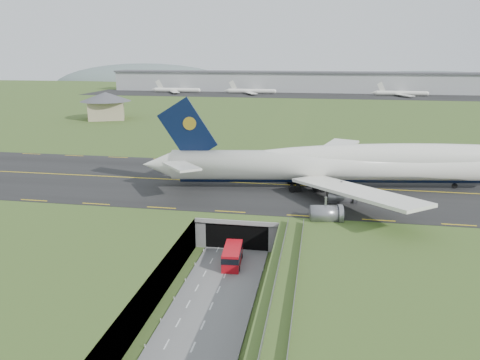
# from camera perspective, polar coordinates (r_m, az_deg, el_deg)

# --- Properties ---
(ground) EXTENTS (900.00, 900.00, 0.00)m
(ground) POSITION_cam_1_polar(r_m,az_deg,el_deg) (82.43, -1.42, -10.73)
(ground) COLOR #3C5823
(ground) RESTS_ON ground
(airfield_deck) EXTENTS (800.00, 800.00, 6.00)m
(airfield_deck) POSITION_cam_1_polar(r_m,az_deg,el_deg) (81.15, -1.43, -8.83)
(airfield_deck) COLOR gray
(airfield_deck) RESTS_ON ground
(trench_road) EXTENTS (12.00, 75.00, 0.20)m
(trench_road) POSITION_cam_1_polar(r_m,az_deg,el_deg) (75.86, -2.55, -13.11)
(trench_road) COLOR slate
(trench_road) RESTS_ON ground
(taxiway) EXTENTS (800.00, 44.00, 0.18)m
(taxiway) POSITION_cam_1_polar(r_m,az_deg,el_deg) (110.76, 1.90, -0.45)
(taxiway) COLOR black
(taxiway) RESTS_ON airfield_deck
(tunnel_portal) EXTENTS (17.00, 22.30, 6.00)m
(tunnel_portal) POSITION_cam_1_polar(r_m,az_deg,el_deg) (96.27, 0.52, -4.63)
(tunnel_portal) COLOR gray
(tunnel_portal) RESTS_ON ground
(guideway) EXTENTS (3.00, 53.00, 7.05)m
(guideway) POSITION_cam_1_polar(r_m,az_deg,el_deg) (61.86, 5.33, -14.71)
(guideway) COLOR #A8A8A3
(guideway) RESTS_ON ground
(jumbo_jet) EXTENTS (102.46, 63.91, 21.39)m
(jumbo_jet) POSITION_cam_1_polar(r_m,az_deg,el_deg) (109.25, 14.75, 1.90)
(jumbo_jet) COLOR white
(jumbo_jet) RESTS_ON ground
(shuttle_tram) EXTENTS (3.59, 8.12, 3.22)m
(shuttle_tram) POSITION_cam_1_polar(r_m,az_deg,el_deg) (82.89, -0.94, -9.22)
(shuttle_tram) COLOR red
(shuttle_tram) RESTS_ON ground
(service_building) EXTENTS (29.98, 29.98, 12.48)m
(service_building) POSITION_cam_1_polar(r_m,az_deg,el_deg) (226.71, -16.03, 8.99)
(service_building) COLOR tan
(service_building) RESTS_ON ground
(cargo_terminal) EXTENTS (320.00, 67.00, 15.60)m
(cargo_terminal) POSITION_cam_1_polar(r_m,az_deg,el_deg) (372.93, 7.75, 11.80)
(cargo_terminal) COLOR #B2B2B2
(cargo_terminal) RESTS_ON ground
(distant_hills) EXTENTS (700.00, 91.00, 60.00)m
(distant_hills) POSITION_cam_1_polar(r_m,az_deg,el_deg) (506.61, 15.75, 10.24)
(distant_hills) COLOR slate
(distant_hills) RESTS_ON ground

